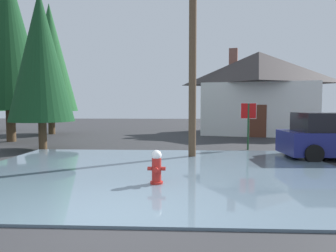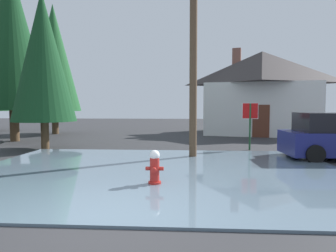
{
  "view_description": "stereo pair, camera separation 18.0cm",
  "coord_description": "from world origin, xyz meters",
  "px_view_note": "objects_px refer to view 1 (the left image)",
  "views": [
    {
      "loc": [
        1.27,
        -5.29,
        1.97
      ],
      "look_at": [
        0.8,
        4.94,
        1.29
      ],
      "focal_mm": 33.41,
      "sensor_mm": 36.0,
      "label": 1
    },
    {
      "loc": [
        1.45,
        -5.28,
        1.97
      ],
      "look_at": [
        0.8,
        4.94,
        1.29
      ],
      "focal_mm": 33.41,
      "sensor_mm": 36.0,
      "label": 2
    }
  ],
  "objects_px": {
    "utility_pole": "(193,21)",
    "pine_tree_mid_left": "(41,56)",
    "pine_tree_tall_left": "(50,58)",
    "stop_sign_far": "(248,117)",
    "house": "(258,91)",
    "pine_tree_far_center": "(8,36)",
    "fire_hydrant": "(157,168)"
  },
  "relations": [
    {
      "from": "fire_hydrant",
      "to": "pine_tree_far_center",
      "type": "distance_m",
      "value": 13.51
    },
    {
      "from": "utility_pole",
      "to": "house",
      "type": "distance_m",
      "value": 11.52
    },
    {
      "from": "utility_pole",
      "to": "pine_tree_mid_left",
      "type": "height_order",
      "value": "utility_pole"
    },
    {
      "from": "pine_tree_mid_left",
      "to": "utility_pole",
      "type": "bearing_deg",
      "value": -15.62
    },
    {
      "from": "utility_pole",
      "to": "pine_tree_tall_left",
      "type": "distance_m",
      "value": 13.06
    },
    {
      "from": "utility_pole",
      "to": "pine_tree_tall_left",
      "type": "bearing_deg",
      "value": 135.35
    },
    {
      "from": "stop_sign_far",
      "to": "house",
      "type": "distance_m",
      "value": 8.52
    },
    {
      "from": "fire_hydrant",
      "to": "utility_pole",
      "type": "relative_size",
      "value": 0.09
    },
    {
      "from": "fire_hydrant",
      "to": "pine_tree_mid_left",
      "type": "distance_m",
      "value": 8.99
    },
    {
      "from": "fire_hydrant",
      "to": "pine_tree_mid_left",
      "type": "relative_size",
      "value": 0.13
    },
    {
      "from": "pine_tree_far_center",
      "to": "utility_pole",
      "type": "bearing_deg",
      "value": -26.3
    },
    {
      "from": "fire_hydrant",
      "to": "pine_tree_tall_left",
      "type": "distance_m",
      "value": 16.42
    },
    {
      "from": "utility_pole",
      "to": "pine_tree_tall_left",
      "type": "xyz_separation_m",
      "value": [
        -9.29,
        9.18,
        0.11
      ]
    },
    {
      "from": "pine_tree_far_center",
      "to": "pine_tree_mid_left",
      "type": "bearing_deg",
      "value": -43.59
    },
    {
      "from": "house",
      "to": "pine_tree_far_center",
      "type": "height_order",
      "value": "pine_tree_far_center"
    },
    {
      "from": "stop_sign_far",
      "to": "pine_tree_mid_left",
      "type": "distance_m",
      "value": 9.49
    },
    {
      "from": "stop_sign_far",
      "to": "pine_tree_tall_left",
      "type": "bearing_deg",
      "value": 149.32
    },
    {
      "from": "fire_hydrant",
      "to": "stop_sign_far",
      "type": "bearing_deg",
      "value": 60.92
    },
    {
      "from": "stop_sign_far",
      "to": "pine_tree_tall_left",
      "type": "xyz_separation_m",
      "value": [
        -11.82,
        7.02,
        3.69
      ]
    },
    {
      "from": "fire_hydrant",
      "to": "pine_tree_mid_left",
      "type": "height_order",
      "value": "pine_tree_mid_left"
    },
    {
      "from": "pine_tree_tall_left",
      "to": "pine_tree_far_center",
      "type": "height_order",
      "value": "pine_tree_far_center"
    },
    {
      "from": "utility_pole",
      "to": "stop_sign_far",
      "type": "xyz_separation_m",
      "value": [
        2.53,
        2.16,
        -3.58
      ]
    },
    {
      "from": "pine_tree_tall_left",
      "to": "utility_pole",
      "type": "bearing_deg",
      "value": -44.65
    },
    {
      "from": "fire_hydrant",
      "to": "stop_sign_far",
      "type": "distance_m",
      "value": 7.34
    },
    {
      "from": "house",
      "to": "fire_hydrant",
      "type": "bearing_deg",
      "value": -112.09
    },
    {
      "from": "fire_hydrant",
      "to": "stop_sign_far",
      "type": "relative_size",
      "value": 0.42
    },
    {
      "from": "pine_tree_tall_left",
      "to": "pine_tree_mid_left",
      "type": "bearing_deg",
      "value": -69.7
    },
    {
      "from": "fire_hydrant",
      "to": "house",
      "type": "xyz_separation_m",
      "value": [
        5.85,
        14.41,
        2.5
      ]
    },
    {
      "from": "fire_hydrant",
      "to": "pine_tree_tall_left",
      "type": "height_order",
      "value": "pine_tree_tall_left"
    },
    {
      "from": "utility_pole",
      "to": "pine_tree_tall_left",
      "type": "relative_size",
      "value": 1.11
    },
    {
      "from": "stop_sign_far",
      "to": "pine_tree_far_center",
      "type": "relative_size",
      "value": 0.22
    },
    {
      "from": "stop_sign_far",
      "to": "pine_tree_tall_left",
      "type": "relative_size",
      "value": 0.24
    }
  ]
}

